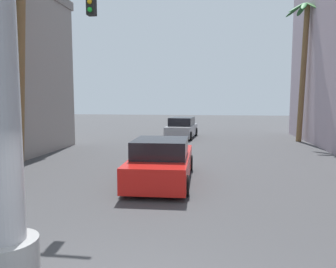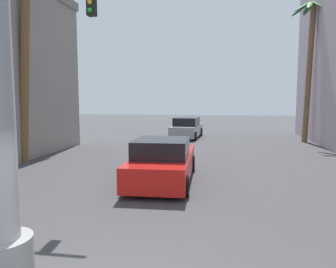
{
  "view_description": "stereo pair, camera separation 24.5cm",
  "coord_description": "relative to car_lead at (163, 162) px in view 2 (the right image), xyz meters",
  "views": [
    {
      "loc": [
        1.41,
        -3.58,
        2.94
      ],
      "look_at": [
        0.0,
        6.33,
        1.87
      ],
      "focal_mm": 35.0,
      "sensor_mm": 36.0,
      "label": 1
    },
    {
      "loc": [
        1.65,
        -3.54,
        2.94
      ],
      "look_at": [
        0.0,
        6.33,
        1.87
      ],
      "focal_mm": 35.0,
      "sensor_mm": 36.0,
      "label": 2
    }
  ],
  "objects": [
    {
      "name": "car_far",
      "position": [
        -0.61,
        13.44,
        0.03
      ],
      "size": [
        2.22,
        4.7,
        1.56
      ],
      "color": "black",
      "rests_on": "ground"
    },
    {
      "name": "palm_tree_far_right",
      "position": [
        7.8,
        12.36,
        5.05
      ],
      "size": [
        2.63,
        2.71,
        9.43
      ],
      "color": "brown",
      "rests_on": "ground"
    },
    {
      "name": "palm_tree_mid_left",
      "position": [
        -6.95,
        2.64,
        4.41
      ],
      "size": [
        2.29,
        2.42,
        9.08
      ],
      "color": "brown",
      "rests_on": "ground"
    },
    {
      "name": "car_lead",
      "position": [
        0.0,
        0.0,
        0.0
      ],
      "size": [
        2.25,
        5.21,
        1.56
      ],
      "color": "black",
      "rests_on": "ground"
    },
    {
      "name": "ground_plane",
      "position": [
        0.44,
        2.17,
        -0.7
      ],
      "size": [
        94.6,
        94.6,
        0.0
      ],
      "primitive_type": "plane",
      "color": "#424244"
    }
  ]
}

